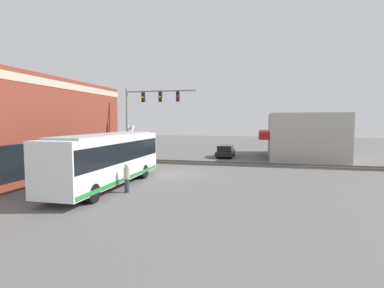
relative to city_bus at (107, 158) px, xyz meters
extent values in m
plane|color=#605E5B|center=(5.74, -2.80, -1.86)|extent=(120.00, 120.00, 0.00)
cube|color=brown|center=(2.63, 9.83, 1.81)|extent=(15.97, 10.25, 7.34)
cube|color=beige|center=(2.63, 4.85, 4.93)|extent=(16.17, 0.36, 0.50)
cube|color=black|center=(2.63, 4.75, -0.16)|extent=(13.41, 0.12, 2.20)
cube|color=#B2ADA3|center=(19.32, -14.09, 0.64)|extent=(11.73, 7.57, 5.00)
cube|color=red|center=(19.32, -9.75, 0.74)|extent=(8.21, 1.20, 0.80)
cube|color=white|center=(0.01, 0.00, -0.02)|extent=(10.76, 2.55, 2.83)
cube|color=black|center=(0.01, 0.00, 0.41)|extent=(10.55, 2.59, 1.19)
cube|color=#288438|center=(0.01, 0.00, -1.26)|extent=(10.55, 2.58, 0.24)
cube|color=#A5A8AA|center=(0.01, 0.00, 1.46)|extent=(9.15, 2.17, 0.12)
cylinder|color=black|center=(3.19, 0.00, -1.36)|extent=(1.00, 2.57, 1.00)
cylinder|color=black|center=(-3.57, 0.00, -1.36)|extent=(1.00, 2.57, 1.00)
cylinder|color=gray|center=(9.39, 3.07, 1.81)|extent=(0.20, 0.20, 7.34)
cylinder|color=gray|center=(9.39, -0.29, 5.09)|extent=(0.16, 6.73, 0.16)
cube|color=black|center=(9.39, 1.39, 4.54)|extent=(0.30, 0.27, 0.90)
sphere|color=yellow|center=(9.22, 1.39, 4.54)|extent=(0.20, 0.20, 0.20)
cube|color=black|center=(9.39, -0.29, 4.54)|extent=(0.30, 0.27, 0.90)
sphere|color=yellow|center=(9.22, -0.29, 4.54)|extent=(0.20, 0.20, 0.20)
cube|color=black|center=(9.39, -1.97, 4.54)|extent=(0.30, 0.27, 0.90)
sphere|color=red|center=(9.22, -1.97, 4.54)|extent=(0.20, 0.20, 0.20)
cylinder|color=gray|center=(8.93, 2.46, -0.06)|extent=(0.14, 0.14, 3.60)
cube|color=white|center=(8.93, 2.46, 1.24)|extent=(1.41, 0.06, 1.41)
cube|color=white|center=(8.93, 2.46, 1.24)|extent=(1.41, 0.06, 1.41)
cylinder|color=#38383A|center=(8.93, 2.46, 0.44)|extent=(0.08, 0.90, 0.08)
sphere|color=red|center=(8.88, 2.01, 0.44)|extent=(0.28, 0.28, 0.28)
sphere|color=red|center=(8.88, 2.91, 0.44)|extent=(0.28, 0.28, 0.28)
cube|color=#332D28|center=(11.74, -2.80, -1.84)|extent=(2.60, 60.00, 0.03)
cube|color=#6B6056|center=(11.02, -2.80, -1.78)|extent=(0.07, 60.00, 0.15)
cube|color=#6B6056|center=(12.45, -2.80, -1.78)|extent=(0.07, 60.00, 0.15)
cube|color=black|center=(17.66, -5.40, -1.35)|extent=(4.81, 1.80, 0.51)
cube|color=black|center=(17.42, -5.40, -0.79)|extent=(2.65, 1.62, 0.62)
cylinder|color=black|center=(19.15, -5.40, -1.54)|extent=(0.64, 1.82, 0.64)
cylinder|color=black|center=(16.17, -5.40, -1.54)|extent=(0.64, 1.82, 0.64)
cylinder|color=#2D3351|center=(-1.09, -1.83, -1.46)|extent=(0.28, 0.28, 0.80)
cylinder|color=#B2A58C|center=(-1.09, -1.83, -0.72)|extent=(0.34, 0.34, 0.67)
sphere|color=tan|center=(-1.09, -1.83, -0.28)|extent=(0.22, 0.22, 0.22)
cylinder|color=black|center=(7.97, 1.93, -1.47)|extent=(0.28, 0.28, 0.77)
cylinder|color=#262D4C|center=(7.97, 1.93, -0.77)|extent=(0.34, 0.34, 0.64)
sphere|color=tan|center=(7.97, 1.93, -0.34)|extent=(0.21, 0.21, 0.21)
camera|label=1|loc=(-17.05, -9.51, 2.34)|focal=28.00mm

